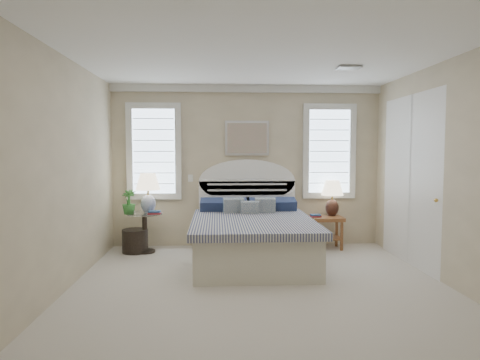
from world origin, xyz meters
name	(u,v)px	position (x,y,z in m)	size (l,w,h in m)	color
floor	(262,294)	(0.00, 0.00, 0.00)	(4.50, 5.00, 0.01)	beige
ceiling	(263,51)	(0.00, 0.00, 2.70)	(4.50, 5.00, 0.01)	white
wall_back	(247,166)	(0.00, 2.50, 1.35)	(4.50, 0.02, 2.70)	tan
wall_left	(56,175)	(-2.25, 0.00, 1.35)	(0.02, 5.00, 2.70)	tan
wall_right	(459,174)	(2.25, 0.00, 1.35)	(0.02, 5.00, 2.70)	tan
crown_molding	(247,89)	(0.00, 2.46, 2.64)	(4.50, 0.08, 0.12)	silver
hvac_vent	(349,68)	(1.20, 0.80, 2.68)	(0.30, 0.20, 0.02)	#B2B2B2
switch_plate	(191,178)	(-0.95, 2.48, 1.15)	(0.08, 0.01, 0.12)	silver
window_left	(154,151)	(-1.55, 2.48, 1.60)	(0.90, 0.06, 1.60)	silver
window_right	(329,151)	(1.40, 2.48, 1.60)	(0.90, 0.06, 1.60)	silver
painting	(247,138)	(0.00, 2.46, 1.82)	(0.74, 0.04, 0.58)	silver
closet_door	(410,180)	(2.23, 1.20, 1.20)	(0.02, 1.80, 2.40)	white
bed	(252,235)	(0.00, 1.46, 0.39)	(1.72, 2.28, 1.47)	silver
side_table_left	(145,228)	(-1.65, 2.05, 0.39)	(0.56, 0.56, 0.63)	black
nightstand_right	(327,225)	(1.30, 2.15, 0.39)	(0.50, 0.40, 0.53)	brown
floor_pot	(135,241)	(-1.80, 2.05, 0.18)	(0.40, 0.40, 0.37)	black
lamp_left	(148,189)	(-1.59, 2.08, 1.01)	(0.48, 0.48, 0.63)	white
lamp_right	(332,194)	(1.41, 2.26, 0.89)	(0.37, 0.37, 0.59)	black
potted_plant	(129,202)	(-1.87, 1.94, 0.82)	(0.21, 0.21, 0.38)	#2B6B2F
books_left	(155,212)	(-1.47, 1.92, 0.66)	(0.20, 0.15, 0.05)	maroon
books_right	(316,216)	(1.10, 2.12, 0.55)	(0.18, 0.14, 0.04)	maroon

